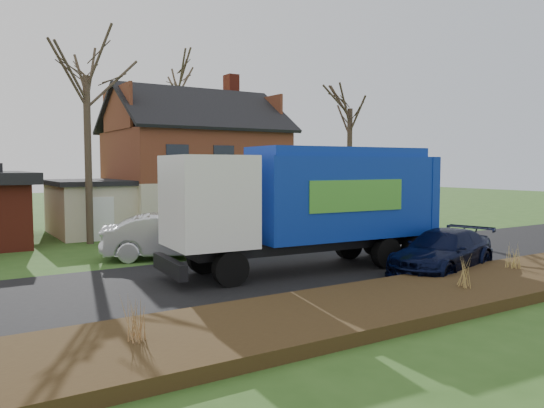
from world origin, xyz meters
TOP-DOWN VIEW (x-y plane):
  - ground at (0.00, 0.00)m, footprint 120.00×120.00m
  - road at (0.00, 0.00)m, footprint 80.00×7.00m
  - mulch_verge at (0.00, -5.30)m, footprint 80.00×3.50m
  - main_house at (1.49, 13.91)m, footprint 12.95×8.95m
  - garbage_truck at (0.06, -0.24)m, footprint 10.01×3.30m
  - silver_sedan at (-3.26, 4.51)m, footprint 5.53×3.44m
  - navy_wagon at (3.38, -3.04)m, footprint 5.32×3.24m
  - tree_front_west at (-4.99, 10.09)m, footprint 3.57×3.57m
  - tree_front_east at (11.10, 10.75)m, footprint 3.67×3.67m
  - tree_back at (3.72, 20.55)m, footprint 3.93×3.93m
  - grass_clump_west at (-7.82, -5.16)m, footprint 0.34×0.28m
  - grass_clump_mid at (1.11, -5.67)m, footprint 0.31×0.26m
  - grass_clump_east at (4.71, -4.77)m, footprint 0.31×0.26m

SIDE VIEW (x-z plane):
  - ground at x=0.00m, z-range 0.00..0.00m
  - road at x=0.00m, z-range 0.00..0.02m
  - mulch_verge at x=0.00m, z-range 0.00..0.30m
  - grass_clump_east at x=4.71m, z-range 0.30..1.08m
  - navy_wagon at x=3.38m, z-range 0.00..1.44m
  - grass_clump_mid at x=1.11m, z-range 0.30..1.18m
  - grass_clump_west at x=-7.82m, z-range 0.30..1.19m
  - silver_sedan at x=-3.26m, z-range 0.00..1.72m
  - garbage_truck at x=0.06m, z-range 0.32..4.54m
  - main_house at x=1.49m, z-range -0.60..8.66m
  - tree_front_east at x=11.10m, z-range 3.19..13.38m
  - tree_front_west at x=-4.99m, z-range 3.44..14.05m
  - tree_back at x=3.72m, z-range 4.16..16.62m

